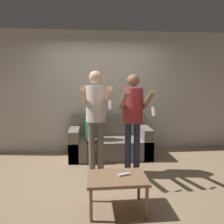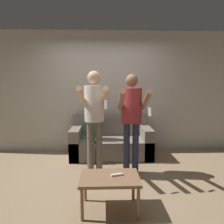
{
  "view_description": "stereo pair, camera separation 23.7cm",
  "coord_description": "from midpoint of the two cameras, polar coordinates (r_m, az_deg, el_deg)",
  "views": [
    {
      "loc": [
        -0.23,
        -3.37,
        1.57
      ],
      "look_at": [
        0.15,
        0.68,
        1.02
      ],
      "focal_mm": 35.0,
      "sensor_mm": 36.0,
      "label": 1
    },
    {
      "loc": [
        0.01,
        -3.38,
        1.57
      ],
      "look_at": [
        0.15,
        0.68,
        1.02
      ],
      "focal_mm": 35.0,
      "sensor_mm": 36.0,
      "label": 2
    }
  ],
  "objects": [
    {
      "name": "ground_plane",
      "position": [
        3.72,
        -0.18,
        -17.23
      ],
      "size": [
        14.0,
        14.0,
        0.0
      ],
      "primitive_type": "plane",
      "color": "#937A5B"
    },
    {
      "name": "wall_back",
      "position": [
        4.97,
        -0.81,
        5.19
      ],
      "size": [
        6.4,
        0.06,
        2.7
      ],
      "color": "#B7B2A8",
      "rests_on": "ground_plane"
    },
    {
      "name": "couch",
      "position": [
        4.72,
        1.24,
        -8.14
      ],
      "size": [
        1.68,
        0.82,
        0.82
      ],
      "color": "slate",
      "rests_on": "ground_plane"
    },
    {
      "name": "person_standing_left",
      "position": [
        3.63,
        -2.8,
        0.46
      ],
      "size": [
        0.45,
        0.78,
        1.76
      ],
      "color": "#6B6051",
      "rests_on": "ground_plane"
    },
    {
      "name": "person_standing_right",
      "position": [
        3.68,
        6.99,
        -0.01
      ],
      "size": [
        0.46,
        0.77,
        1.71
      ],
      "color": "#282D47",
      "rests_on": "ground_plane"
    },
    {
      "name": "person_seated",
      "position": [
        4.47,
        -3.15,
        -4.61
      ],
      "size": [
        0.31,
        0.53,
        1.13
      ],
      "color": "#383838",
      "rests_on": "ground_plane"
    },
    {
      "name": "coffee_table",
      "position": [
        2.8,
        1.94,
        -17.52
      ],
      "size": [
        0.72,
        0.51,
        0.43
      ],
      "color": "#846042",
      "rests_on": "ground_plane"
    },
    {
      "name": "remote_on_table",
      "position": [
        2.8,
        3.84,
        -16.07
      ],
      "size": [
        0.15,
        0.08,
        0.02
      ],
      "color": "white",
      "rests_on": "coffee_table"
    }
  ]
}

